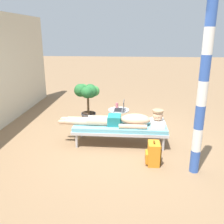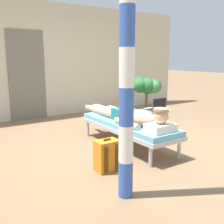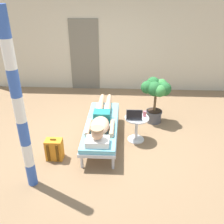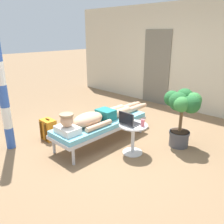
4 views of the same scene
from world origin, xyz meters
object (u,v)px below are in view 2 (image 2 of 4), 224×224
laptop (157,107)px  potted_plant (147,92)px  person_reclining (131,116)px  side_table (157,119)px  porch_post (127,68)px  lounge_chair (128,125)px  drink_glass (161,105)px  backpack (107,156)px

laptop → potted_plant: size_ratio=0.30×
laptop → person_reclining: bearing=-171.2°
side_table → porch_post: porch_post is taller
lounge_chair → drink_glass: (0.85, 0.12, 0.23)m
side_table → drink_glass: drink_glass is taller
side_table → backpack: bearing=-155.2°
lounge_chair → backpack: size_ratio=4.53×
person_reclining → backpack: bearing=-145.9°
drink_glass → lounge_chair: bearing=-171.8°
person_reclining → drink_glass: (0.85, 0.20, 0.06)m
person_reclining → laptop: size_ratio=7.00×
side_table → backpack: 1.67m
lounge_chair → drink_glass: 0.89m
lounge_chair → laptop: size_ratio=6.20×
laptop → drink_glass: 0.23m
person_reclining → backpack: (-0.81, -0.55, -0.32)m
potted_plant → porch_post: (-2.14, -2.16, 0.62)m
backpack → laptop: bearing=24.1°
lounge_chair → drink_glass: size_ratio=16.79×
drink_glass → backpack: 1.86m
backpack → side_table: bearing=24.8°
person_reclining → porch_post: 1.77m
backpack → potted_plant: size_ratio=0.41×
side_table → potted_plant: 0.98m
laptop → lounge_chair: bearing=-178.2°
side_table → potted_plant: bearing=61.1°
lounge_chair → potted_plant: size_ratio=1.86×
laptop → potted_plant: (0.50, 0.85, 0.13)m
lounge_chair → person_reclining: 0.19m
side_table → drink_glass: 0.27m
side_table → potted_plant: (0.44, 0.80, 0.36)m
backpack → porch_post: size_ratio=0.16×
backpack → potted_plant: (1.95, 1.50, 0.52)m
person_reclining → porch_post: (-1.00, -1.21, 0.82)m
backpack → porch_post: 1.33m
laptop → backpack: (-1.45, -0.65, -0.39)m
side_table → potted_plant: size_ratio=0.51×
laptop → drink_glass: size_ratio=2.71×
drink_glass → backpack: (-1.66, -0.75, -0.38)m
laptop → porch_post: bearing=-141.4°
person_reclining → backpack: size_ratio=5.12×
person_reclining → backpack: 1.03m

